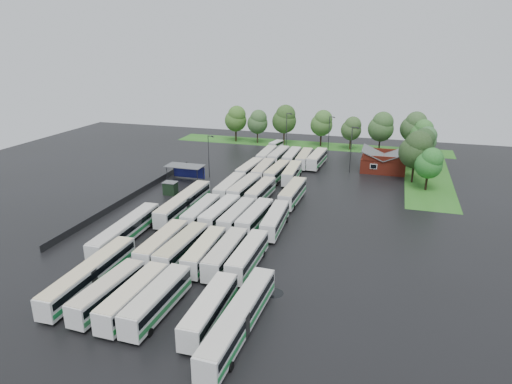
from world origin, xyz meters
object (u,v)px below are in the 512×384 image
(artic_bus_east, at_px, (239,318))
(minibus, at_px, (276,145))
(artic_bus_west_a, at_px, (90,274))
(brick_building, at_px, (383,163))

(artic_bus_east, bearing_deg, minibus, 103.54)
(artic_bus_west_a, bearing_deg, brick_building, 62.17)
(brick_building, distance_m, artic_bus_east, 70.26)
(brick_building, distance_m, artic_bus_west_a, 73.57)
(artic_bus_east, relative_size, minibus, 3.12)
(artic_bus_west_a, bearing_deg, artic_bus_east, -10.58)
(minibus, bearing_deg, artic_bus_east, -67.71)
(brick_building, relative_size, artic_bus_west_a, 0.57)
(artic_bus_west_a, relative_size, artic_bus_east, 0.98)
(brick_building, xyz_separation_m, artic_bus_west_a, (-33.08, -65.71, -0.06))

